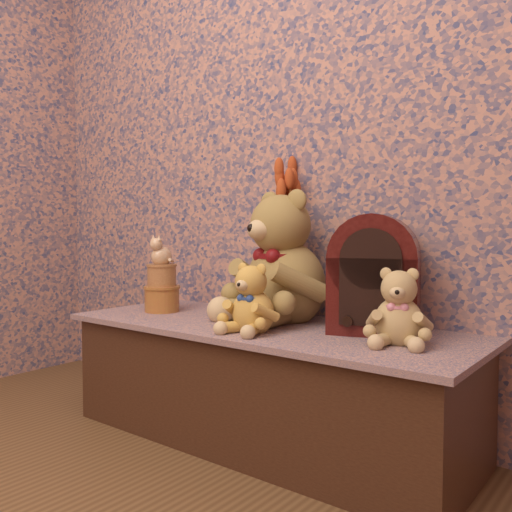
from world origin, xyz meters
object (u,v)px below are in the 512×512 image
Objects in this scene: teddy_small at (399,303)px; cat_figurine at (162,250)px; biscuit_tin_lower at (162,299)px; cathedral_radio at (375,273)px; teddy_large at (285,251)px; teddy_medium at (253,295)px; ceramic_vase at (284,289)px.

teddy_small is 1.00m from cat_figurine.
teddy_small is 0.99m from biscuit_tin_lower.
cathedral_radio is (-0.13, 0.11, 0.07)m from teddy_small.
teddy_large is 1.33× the size of cathedral_radio.
teddy_large is 4.18× the size of cat_figurine.
teddy_medium is 1.98× the size of cat_figurine.
teddy_small is (0.49, -0.13, -0.13)m from teddy_large.
teddy_small reaches higher than biscuit_tin_lower.
teddy_medium is 0.46m from teddy_small.
teddy_medium is 0.40m from cathedral_radio.
ceramic_vase is at bearing 145.14° from teddy_large.
cathedral_radio reaches higher than ceramic_vase.
biscuit_tin_lower is at bearing 170.22° from cathedral_radio.
cathedral_radio is 0.87m from cat_figurine.
teddy_large is at bearing -52.60° from ceramic_vase.
teddy_small is 0.58m from ceramic_vase.
cat_figurine is (-0.99, -0.01, 0.13)m from teddy_small.
biscuit_tin_lower is (-0.55, 0.11, -0.07)m from teddy_medium.
cathedral_radio is 3.14× the size of cat_figurine.
cat_figurine is (-0.86, -0.12, 0.06)m from cathedral_radio.
cat_figurine is (-0.00, 0.00, 0.20)m from biscuit_tin_lower.
cathedral_radio is (0.31, 0.23, 0.07)m from teddy_medium.
biscuit_tin_lower is (-0.99, -0.01, -0.07)m from teddy_small.
biscuit_tin_lower is (-0.50, -0.14, -0.20)m from teddy_large.
cat_figurine is at bearing -147.00° from teddy_large.
teddy_large reaches higher than teddy_medium.
biscuit_tin_lower is at bearing 162.29° from teddy_small.
ceramic_vase is (-0.41, 0.09, -0.09)m from cathedral_radio.
cat_figurine reaches higher than teddy_medium.
teddy_large is 2.13× the size of teddy_small.
teddy_small is 1.14× the size of ceramic_vase.
cathedral_radio is at bearing -12.01° from ceramic_vase.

